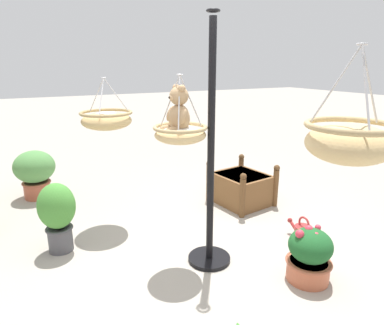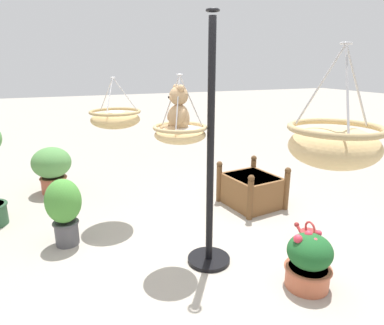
% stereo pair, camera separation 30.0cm
% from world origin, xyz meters
% --- Properties ---
extents(ground_plane, '(40.00, 40.00, 0.00)m').
position_xyz_m(ground_plane, '(0.00, 0.00, 0.00)').
color(ground_plane, '#A8A093').
extents(display_pole_central, '(0.44, 0.44, 2.43)m').
position_xyz_m(display_pole_central, '(-0.11, -0.06, 0.75)').
color(display_pole_central, black).
rests_on(display_pole_central, ground).
extents(hanging_basket_with_teddy, '(0.52, 0.52, 0.64)m').
position_xyz_m(hanging_basket_with_teddy, '(0.04, 0.19, 1.35)').
color(hanging_basket_with_teddy, tan).
extents(teddy_bear, '(0.31, 0.27, 0.45)m').
position_xyz_m(teddy_bear, '(0.04, 0.21, 1.55)').
color(teddy_bear, tan).
extents(hanging_basket_left_high, '(0.52, 0.52, 0.67)m').
position_xyz_m(hanging_basket_left_high, '(-1.51, -0.16, 1.55)').
color(hanging_basket_left_high, tan).
extents(hanging_basket_right_low, '(0.62, 0.62, 0.62)m').
position_xyz_m(hanging_basket_right_low, '(1.26, 0.58, 1.34)').
color(hanging_basket_right_low, tan).
extents(wooden_planter_box, '(0.89, 0.82, 0.62)m').
position_xyz_m(wooden_planter_box, '(0.99, -1.25, 0.25)').
color(wooden_planter_box, brown).
rests_on(wooden_planter_box, ground).
extents(potted_plant_flowering_red, '(0.43, 0.43, 0.55)m').
position_xyz_m(potted_plant_flowering_red, '(-0.82, -0.73, 0.26)').
color(potted_plant_flowering_red, '#BC6042').
rests_on(potted_plant_flowering_red, ground).
extents(potted_plant_tall_leafy, '(0.39, 0.39, 0.78)m').
position_xyz_m(potted_plant_tall_leafy, '(0.82, 1.28, 0.45)').
color(potted_plant_tall_leafy, '#4C4C51').
rests_on(potted_plant_tall_leafy, ground).
extents(potted_plant_conical_shrub, '(0.60, 0.60, 0.74)m').
position_xyz_m(potted_plant_conical_shrub, '(2.62, 1.40, 0.42)').
color(potted_plant_conical_shrub, '#AD563D').
rests_on(potted_plant_conical_shrub, ground).
extents(watering_can, '(0.35, 0.20, 0.30)m').
position_xyz_m(watering_can, '(-0.25, -1.24, 0.10)').
color(watering_can, '#B23333').
rests_on(watering_can, ground).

